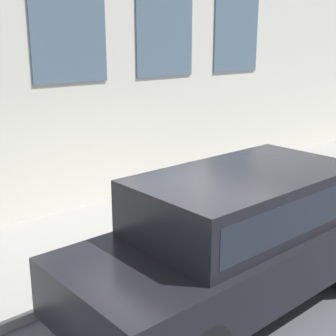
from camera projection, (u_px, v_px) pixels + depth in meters
name	position (u px, v px, depth m)	size (l,w,h in m)	color
ground_plane	(174.00, 264.00, 7.14)	(80.00, 80.00, 0.00)	#47474C
sidewalk	(120.00, 232.00, 8.15)	(2.83, 60.00, 0.13)	gray
fire_hydrant	(164.00, 221.00, 7.44)	(0.28, 0.41, 0.77)	gold
person	(172.00, 194.00, 7.76)	(0.28, 0.18, 1.16)	#726651
parked_truck_charcoal_near	(241.00, 230.00, 5.87)	(1.83, 4.69, 1.75)	black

